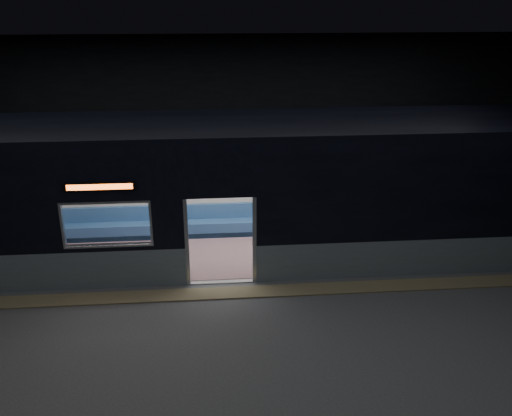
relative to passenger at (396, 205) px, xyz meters
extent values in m
cube|color=#47494C|center=(-4.80, -3.55, -0.77)|extent=(24.00, 14.00, 0.01)
cube|color=black|center=(-4.80, -3.55, 4.21)|extent=(24.00, 14.00, 0.04)
cube|color=black|center=(-4.80, 3.43, 1.73)|extent=(24.00, 0.04, 5.00)
cube|color=#8C7F59|center=(-4.80, -3.00, -0.75)|extent=(22.80, 0.50, 0.03)
cube|color=gray|center=(0.05, -2.49, -0.32)|extent=(8.30, 0.12, 0.90)
cube|color=black|center=(0.05, -2.49, 1.28)|extent=(8.30, 0.12, 2.30)
cube|color=black|center=(-4.80, -2.49, 1.86)|extent=(1.40, 0.12, 1.15)
cube|color=#B7BABC|center=(-5.54, -2.49, 0.26)|extent=(0.08, 0.14, 2.05)
cube|color=#B7BABC|center=(-4.06, -2.49, 0.26)|extent=(0.08, 0.14, 2.05)
cube|color=black|center=(-7.25, -2.57, 1.62)|extent=(1.50, 0.04, 0.18)
cube|color=#FF611B|center=(-7.25, -2.58, 1.62)|extent=(1.34, 0.03, 0.12)
cube|color=beige|center=(-4.80, 0.39, 0.83)|extent=(18.00, 0.12, 3.20)
cube|color=black|center=(-4.80, -1.05, 2.51)|extent=(18.00, 3.00, 0.15)
cube|color=gray|center=(-4.80, -1.05, -0.75)|extent=(17.76, 2.76, 0.04)
cube|color=beige|center=(-4.80, -1.05, 1.58)|extent=(17.76, 2.76, 0.10)
cube|color=#31598E|center=(-4.80, 0.07, -0.52)|extent=(11.00, 0.48, 0.41)
cube|color=#31598E|center=(-4.80, 0.26, -0.12)|extent=(11.00, 0.10, 0.40)
cube|color=#74555A|center=(-8.10, -2.14, -0.52)|extent=(4.40, 0.48, 0.41)
cube|color=#74555A|center=(-1.50, -2.14, -0.52)|extent=(4.40, 0.48, 0.41)
cylinder|color=silver|center=(-5.75, -2.18, 0.40)|extent=(0.04, 0.04, 2.26)
cylinder|color=silver|center=(-5.75, 0.08, 0.40)|extent=(0.04, 0.04, 2.26)
cylinder|color=silver|center=(-3.85, -2.18, 0.40)|extent=(0.04, 0.04, 2.26)
cylinder|color=silver|center=(-3.85, 0.08, 0.40)|extent=(0.04, 0.04, 2.26)
cylinder|color=silver|center=(-4.80, 0.03, 1.18)|extent=(11.00, 0.03, 0.03)
cube|color=black|center=(-0.10, -0.14, -0.24)|extent=(0.16, 0.43, 0.15)
cube|color=black|center=(0.10, -0.14, -0.24)|extent=(0.16, 0.43, 0.15)
cylinder|color=black|center=(-0.10, -0.33, -0.51)|extent=(0.10, 0.10, 0.43)
cylinder|color=black|center=(0.10, -0.33, -0.51)|extent=(0.10, 0.10, 0.43)
cube|color=#CF5686|center=(0.00, 0.04, -0.23)|extent=(0.37, 0.20, 0.18)
cylinder|color=#CF5686|center=(0.00, 0.07, 0.09)|extent=(0.40, 0.40, 0.48)
sphere|color=tan|center=(0.00, 0.05, 0.43)|extent=(0.19, 0.19, 0.19)
sphere|color=black|center=(0.00, 0.09, 0.47)|extent=(0.20, 0.20, 0.20)
cube|color=black|center=(0.03, -0.21, -0.11)|extent=(0.32, 0.30, 0.13)
cube|color=white|center=(-0.31, 0.31, 0.70)|extent=(0.97, 0.03, 0.63)
camera|label=1|loc=(-4.95, -13.29, 5.27)|focal=38.00mm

